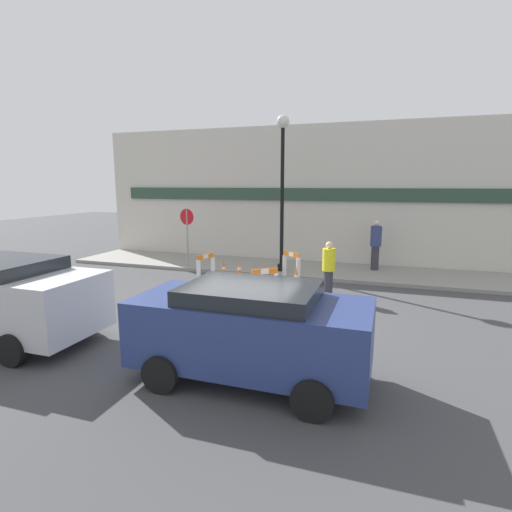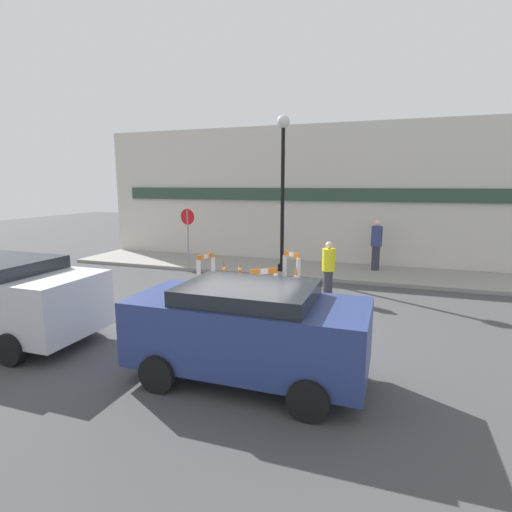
{
  "view_description": "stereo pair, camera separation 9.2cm",
  "coord_description": "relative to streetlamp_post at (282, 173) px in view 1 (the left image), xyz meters",
  "views": [
    {
      "loc": [
        3.26,
        -8.47,
        3.19
      ],
      "look_at": [
        -0.63,
        3.08,
        1.0
      ],
      "focal_mm": 28.0,
      "sensor_mm": 36.0,
      "label": 1
    },
    {
      "loc": [
        3.35,
        -8.44,
        3.19
      ],
      "look_at": [
        -0.63,
        3.08,
        1.0
      ],
      "focal_mm": 28.0,
      "sensor_mm": 36.0,
      "label": 2
    }
  ],
  "objects": [
    {
      "name": "barricade_1",
      "position": [
        -2.0,
        -2.07,
        -3.07
      ],
      "size": [
        0.35,
        0.75,
        0.95
      ],
      "rotation": [
        0.0,
        0.0,
        4.4
      ],
      "color": "white",
      "rests_on": "ground_plane"
    },
    {
      "name": "sidewalk_slab",
      "position": [
        0.37,
        0.75,
        -3.51
      ],
      "size": [
        18.0,
        2.83,
        0.12
      ],
      "color": "gray",
      "rests_on": "ground_plane"
    },
    {
      "name": "traffic_cone_1",
      "position": [
        -1.66,
        -1.4,
        -3.25
      ],
      "size": [
        0.3,
        0.3,
        0.67
      ],
      "color": "black",
      "rests_on": "ground_plane"
    },
    {
      "name": "storefront_facade",
      "position": [
        0.37,
        2.23,
        -0.82
      ],
      "size": [
        18.0,
        0.22,
        5.5
      ],
      "color": "beige",
      "rests_on": "ground_plane"
    },
    {
      "name": "barricade_0",
      "position": [
        0.6,
        -0.99,
        -3.04
      ],
      "size": [
        0.71,
        0.59,
        0.99
      ],
      "rotation": [
        0.0,
        0.0,
        2.48
      ],
      "color": "white",
      "rests_on": "ground_plane"
    },
    {
      "name": "traffic_cone_0",
      "position": [
        -1.12,
        -1.28,
        -3.26
      ],
      "size": [
        0.3,
        0.3,
        0.65
      ],
      "color": "black",
      "rests_on": "ground_plane"
    },
    {
      "name": "ground_plane",
      "position": [
        0.37,
        -5.17,
        -3.57
      ],
      "size": [
        60.0,
        60.0,
        0.0
      ],
      "primitive_type": "plane",
      "color": "#424244"
    },
    {
      "name": "person_pedestrian",
      "position": [
        3.18,
        1.24,
        -2.48
      ],
      "size": [
        0.48,
        0.48,
        1.81
      ],
      "rotation": [
        0.0,
        0.0,
        3.41
      ],
      "color": "#33333D",
      "rests_on": "sidewalk_slab"
    },
    {
      "name": "barricade_2",
      "position": [
        0.67,
        -4.15,
        -3.01
      ],
      "size": [
        0.65,
        0.54,
        1.08
      ],
      "rotation": [
        0.0,
        0.0,
        6.94
      ],
      "color": "white",
      "rests_on": "ground_plane"
    },
    {
      "name": "stop_sign",
      "position": [
        -3.59,
        -0.31,
        -1.99
      ],
      "size": [
        0.6,
        0.1,
        2.17
      ],
      "rotation": [
        0.0,
        0.0,
        3.0
      ],
      "color": "gray",
      "rests_on": "sidewalk_slab"
    },
    {
      "name": "traffic_cone_3",
      "position": [
        1.02,
        -2.02,
        -3.22
      ],
      "size": [
        0.3,
        0.3,
        0.73
      ],
      "color": "black",
      "rests_on": "ground_plane"
    },
    {
      "name": "streetlamp_post",
      "position": [
        0.0,
        0.0,
        0.0
      ],
      "size": [
        0.44,
        0.44,
        5.38
      ],
      "color": "black",
      "rests_on": "sidewalk_slab"
    },
    {
      "name": "traffic_cone_2",
      "position": [
        1.24,
        -3.47,
        -3.27
      ],
      "size": [
        0.3,
        0.3,
        0.63
      ],
      "color": "black",
      "rests_on": "ground_plane"
    },
    {
      "name": "person_worker",
      "position": [
        2.04,
        -2.43,
        -2.72
      ],
      "size": [
        0.38,
        0.38,
        1.61
      ],
      "rotation": [
        0.0,
        0.0,
        -3.08
      ],
      "color": "#33333D",
      "rests_on": "ground_plane"
    },
    {
      "name": "parked_car_1",
      "position": [
        1.58,
        -7.83,
        -2.66
      ],
      "size": [
        3.82,
        1.85,
        1.61
      ],
      "color": "navy",
      "rests_on": "ground_plane"
    }
  ]
}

